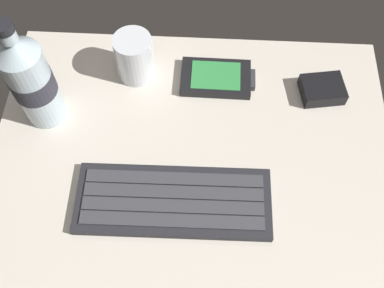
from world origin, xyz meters
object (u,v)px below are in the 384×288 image
handheld_device (217,78)px  juice_cup (135,58)px  charger_block (322,90)px  water_bottle (31,80)px  keyboard (173,201)px

handheld_device → juice_cup: size_ratio=1.51×
handheld_device → juice_cup: 14.38cm
handheld_device → juice_cup: (-13.99, 0.96, 3.18)cm
juice_cup → charger_block: size_ratio=1.21×
handheld_device → charger_block: size_ratio=1.84×
handheld_device → water_bottle: (-28.05, -8.02, 8.28)cm
handheld_device → juice_cup: juice_cup is taller
keyboard → water_bottle: 28.01cm
juice_cup → water_bottle: water_bottle is taller
keyboard → juice_cup: (-8.14, 23.97, 3.10)cm
handheld_device → charger_block: (17.92, -1.85, 0.47)cm
water_bottle → charger_block: bearing=7.6°
water_bottle → charger_block: (45.97, 6.17, -7.81)cm
juice_cup → water_bottle: (-14.05, -8.98, 5.10)cm
juice_cup → charger_block: bearing=-5.0°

